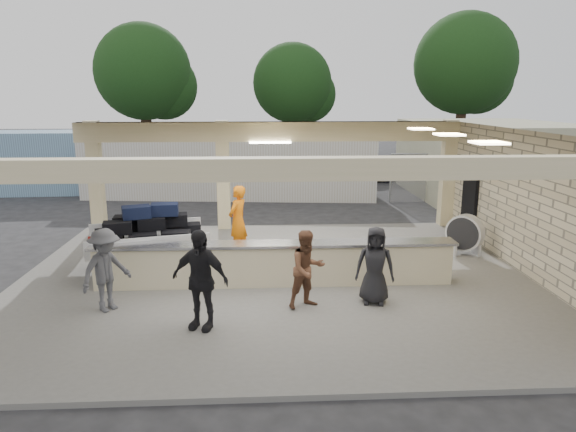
{
  "coord_description": "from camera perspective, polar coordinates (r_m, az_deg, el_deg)",
  "views": [
    {
      "loc": [
        -0.29,
        -11.55,
        4.28
      ],
      "look_at": [
        0.37,
        1.0,
        1.34
      ],
      "focal_mm": 32.0,
      "sensor_mm": 36.0,
      "label": 1
    }
  ],
  "objects": [
    {
      "name": "ground",
      "position": [
        12.32,
        -1.5,
        -7.17
      ],
      "size": [
        120.0,
        120.0,
        0.0
      ],
      "primitive_type": "plane",
      "color": "#242426",
      "rests_on": "ground"
    },
    {
      "name": "pavilion",
      "position": [
        12.57,
        -0.65,
        -0.32
      ],
      "size": [
        12.01,
        10.0,
        3.55
      ],
      "color": "#64615D",
      "rests_on": "ground"
    },
    {
      "name": "baggage_counter",
      "position": [
        11.65,
        -1.45,
        -5.32
      ],
      "size": [
        8.2,
        0.58,
        0.98
      ],
      "color": "beige",
      "rests_on": "pavilion"
    },
    {
      "name": "luggage_cart",
      "position": [
        12.95,
        -15.48,
        -2.12
      ],
      "size": [
        3.11,
        2.33,
        1.62
      ],
      "rotation": [
        0.0,
        0.0,
        0.24
      ],
      "color": "silver",
      "rests_on": "pavilion"
    },
    {
      "name": "drum_fan",
      "position": [
        14.62,
        19.07,
        -1.81
      ],
      "size": [
        0.93,
        0.92,
        1.09
      ],
      "rotation": [
        0.0,
        0.0,
        -0.77
      ],
      "color": "silver",
      "rests_on": "pavilion"
    },
    {
      "name": "baggage_handler",
      "position": [
        13.76,
        -5.6,
        -0.5
      ],
      "size": [
        0.66,
        0.79,
        1.89
      ],
      "primitive_type": "imported",
      "rotation": [
        0.0,
        0.0,
        4.21
      ],
      "color": "orange",
      "rests_on": "pavilion"
    },
    {
      "name": "passenger_a",
      "position": [
        10.34,
        2.17,
        -5.92
      ],
      "size": [
        0.85,
        0.64,
        1.6
      ],
      "primitive_type": "imported",
      "rotation": [
        0.0,
        0.0,
        0.44
      ],
      "color": "brown",
      "rests_on": "pavilion"
    },
    {
      "name": "passenger_b",
      "position": [
        9.51,
        -9.76,
        -6.96
      ],
      "size": [
        1.17,
        0.77,
        1.88
      ],
      "primitive_type": "imported",
      "rotation": [
        0.0,
        0.0,
        -0.36
      ],
      "color": "black",
      "rests_on": "pavilion"
    },
    {
      "name": "passenger_c",
      "position": [
        10.78,
        -19.59,
        -5.68
      ],
      "size": [
        0.97,
        1.09,
        1.68
      ],
      "primitive_type": "imported",
      "rotation": [
        0.0,
        0.0,
        0.9
      ],
      "color": "#454549",
      "rests_on": "pavilion"
    },
    {
      "name": "passenger_d",
      "position": [
        10.68,
        9.63,
        -5.43
      ],
      "size": [
        0.84,
        0.47,
        1.62
      ],
      "primitive_type": "imported",
      "rotation": [
        0.0,
        0.0,
        -0.19
      ],
      "color": "black",
      "rests_on": "pavilion"
    },
    {
      "name": "car_white_a",
      "position": [
        26.79,
        18.35,
        4.86
      ],
      "size": [
        5.13,
        2.58,
        1.44
      ],
      "primitive_type": "imported",
      "rotation": [
        0.0,
        0.0,
        1.53
      ],
      "color": "silver",
      "rests_on": "ground"
    },
    {
      "name": "car_white_b",
      "position": [
        27.97,
        20.86,
        4.82
      ],
      "size": [
        4.28,
        2.75,
        1.27
      ],
      "primitive_type": "imported",
      "rotation": [
        0.0,
        0.0,
        1.23
      ],
      "color": "silver",
      "rests_on": "ground"
    },
    {
      "name": "car_dark",
      "position": [
        27.11,
        8.19,
        5.61
      ],
      "size": [
        4.92,
        2.83,
        1.55
      ],
      "primitive_type": "imported",
      "rotation": [
        0.0,
        0.0,
        1.3
      ],
      "color": "black",
      "rests_on": "ground"
    },
    {
      "name": "container_white",
      "position": [
        22.45,
        -6.47,
        5.57
      ],
      "size": [
        12.59,
        3.69,
        2.69
      ],
      "primitive_type": "cube",
      "rotation": [
        0.0,
        0.0,
        -0.1
      ],
      "color": "silver",
      "rests_on": "ground"
    },
    {
      "name": "container_blue",
      "position": [
        26.48,
        -28.9,
        5.23
      ],
      "size": [
        10.65,
        3.07,
        2.74
      ],
      "primitive_type": "cube",
      "rotation": [
        0.0,
        0.0,
        0.05
      ],
      "color": "#7DAAC8",
      "rests_on": "ground"
    },
    {
      "name": "fence",
      "position": [
        23.67,
        25.59,
        4.04
      ],
      "size": [
        12.06,
        0.06,
        2.03
      ],
      "color": "gray",
      "rests_on": "ground"
    },
    {
      "name": "tree_left",
      "position": [
        36.49,
        -15.21,
        14.78
      ],
      "size": [
        6.6,
        6.3,
        9.0
      ],
      "color": "#382619",
      "rests_on": "ground"
    },
    {
      "name": "tree_mid",
      "position": [
        37.8,
        0.98,
        14.2
      ],
      "size": [
        6.0,
        5.6,
        8.0
      ],
      "color": "#382619",
      "rests_on": "ground"
    },
    {
      "name": "tree_right",
      "position": [
        39.55,
        19.38,
        15.26
      ],
      "size": [
        7.2,
        7.0,
        10.0
      ],
      "color": "#382619",
      "rests_on": "ground"
    },
    {
      "name": "adjacent_building",
      "position": [
        23.82,
        21.39,
        5.8
      ],
      "size": [
        6.0,
        8.0,
        3.2
      ],
      "primitive_type": "cube",
      "color": "#B7B591",
      "rests_on": "ground"
    }
  ]
}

